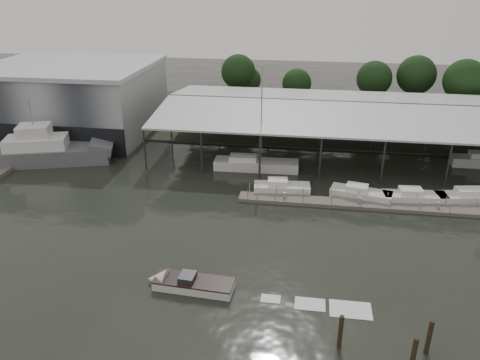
# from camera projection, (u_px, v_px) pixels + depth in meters

# --- Properties ---
(ground) EXTENTS (200.00, 200.00, 0.00)m
(ground) POSITION_uv_depth(u_px,v_px,m) (213.00, 245.00, 43.06)
(ground) COLOR black
(ground) RESTS_ON ground
(land_strip_far) EXTENTS (140.00, 30.00, 0.30)m
(land_strip_far) POSITION_uv_depth(u_px,v_px,m) (261.00, 117.00, 80.97)
(land_strip_far) COLOR #343A2B
(land_strip_far) RESTS_ON ground
(land_strip_west) EXTENTS (20.00, 40.00, 0.30)m
(land_strip_west) POSITION_uv_depth(u_px,v_px,m) (8.00, 127.00, 75.58)
(land_strip_west) COLOR #343A2B
(land_strip_west) RESTS_ON ground
(storage_warehouse) EXTENTS (24.50, 20.50, 10.50)m
(storage_warehouse) POSITION_uv_depth(u_px,v_px,m) (73.00, 98.00, 71.78)
(storage_warehouse) COLOR #9DA3A8
(storage_warehouse) RESTS_ON ground
(covered_boat_shed) EXTENTS (58.24, 24.00, 6.96)m
(covered_boat_shed) POSITION_uv_depth(u_px,v_px,m) (375.00, 108.00, 63.55)
(covered_boat_shed) COLOR silver
(covered_boat_shed) RESTS_ON ground
(trawler_dock) EXTENTS (3.00, 18.00, 0.50)m
(trawler_dock) POSITION_uv_depth(u_px,v_px,m) (5.00, 167.00, 59.69)
(trawler_dock) COLOR #615B56
(trawler_dock) RESTS_ON ground
(floating_dock) EXTENTS (28.00, 2.00, 1.40)m
(floating_dock) POSITION_uv_depth(u_px,v_px,m) (369.00, 205.00, 49.97)
(floating_dock) COLOR #615B56
(floating_dock) RESTS_ON ground
(grey_trawler) EXTENTS (17.32, 9.06, 8.84)m
(grey_trawler) POSITION_uv_depth(u_px,v_px,m) (47.00, 151.00, 61.08)
(grey_trawler) COLOR #595D62
(grey_trawler) RESTS_ON ground
(white_sailboat) EXTENTS (10.70, 2.88, 13.27)m
(white_sailboat) POSITION_uv_depth(u_px,v_px,m) (255.00, 164.00, 59.35)
(white_sailboat) COLOR silver
(white_sailboat) RESTS_ON ground
(speedboat_underway) EXTENTS (18.02, 3.27, 2.00)m
(speedboat_underway) POSITION_uv_depth(u_px,v_px,m) (187.00, 283.00, 37.04)
(speedboat_underway) COLOR silver
(speedboat_underway) RESTS_ON ground
(moored_cruiser_0) EXTENTS (6.46, 2.73, 1.70)m
(moored_cruiser_0) POSITION_uv_depth(u_px,v_px,m) (281.00, 188.00, 52.95)
(moored_cruiser_0) COLOR silver
(moored_cruiser_0) RESTS_ON ground
(moored_cruiser_1) EXTENTS (6.91, 3.68, 1.70)m
(moored_cruiser_1) POSITION_uv_depth(u_px,v_px,m) (360.00, 194.00, 51.55)
(moored_cruiser_1) COLOR silver
(moored_cruiser_1) RESTS_ON ground
(moored_cruiser_2) EXTENTS (6.92, 2.73, 1.70)m
(moored_cruiser_2) POSITION_uv_depth(u_px,v_px,m) (414.00, 197.00, 50.74)
(moored_cruiser_2) COLOR silver
(moored_cruiser_2) RESTS_ON ground
(moored_cruiser_3) EXTENTS (8.36, 3.55, 1.70)m
(moored_cruiser_3) POSITION_uv_depth(u_px,v_px,m) (473.00, 198.00, 50.68)
(moored_cruiser_3) COLOR silver
(moored_cruiser_3) RESTS_ON ground
(horizon_tree_line) EXTENTS (66.92, 11.33, 10.31)m
(horizon_tree_line) POSITION_uv_depth(u_px,v_px,m) (414.00, 80.00, 80.25)
(horizon_tree_line) COLOR #301C15
(horizon_tree_line) RESTS_ON ground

